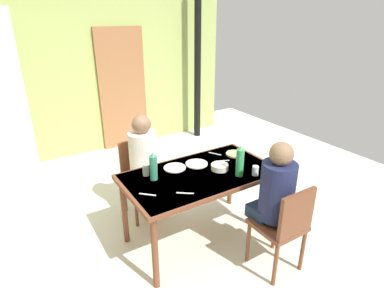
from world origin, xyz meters
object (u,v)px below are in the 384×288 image
at_px(dining_table, 200,180).
at_px(person_far_diner, 144,155).
at_px(water_bottle_green_far, 153,167).
at_px(serving_bowl_center, 220,167).
at_px(water_bottle_green_near, 240,162).
at_px(chair_near_diner, 284,225).
at_px(person_near_diner, 276,189).
at_px(chair_far_diner, 140,173).

bearing_deg(dining_table, person_far_diner, 115.92).
distance_m(water_bottle_green_far, serving_bowl_center, 0.66).
distance_m(dining_table, water_bottle_green_near, 0.43).
bearing_deg(water_bottle_green_near, serving_bowl_center, 113.27).
relative_size(chair_near_diner, person_near_diner, 1.13).
bearing_deg(serving_bowl_center, water_bottle_green_near, -66.73).
bearing_deg(person_far_diner, chair_far_diner, -90.00).
xyz_separation_m(dining_table, person_near_diner, (0.36, -0.63, 0.10)).
bearing_deg(water_bottle_green_near, chair_far_diner, 120.57).
relative_size(person_far_diner, water_bottle_green_far, 2.86).
xyz_separation_m(water_bottle_green_near, water_bottle_green_far, (-0.72, 0.36, -0.02)).
height_order(chair_far_diner, person_far_diner, person_far_diner).
height_order(chair_near_diner, serving_bowl_center, chair_near_diner).
relative_size(water_bottle_green_far, serving_bowl_center, 1.58).
height_order(dining_table, water_bottle_green_near, water_bottle_green_near).
bearing_deg(dining_table, water_bottle_green_far, 163.88).
relative_size(chair_far_diner, person_near_diner, 1.13).
relative_size(chair_near_diner, serving_bowl_center, 5.12).
height_order(chair_far_diner, water_bottle_green_near, water_bottle_green_near).
bearing_deg(person_near_diner, chair_near_diner, -90.00).
bearing_deg(water_bottle_green_near, chair_near_diner, -81.88).
xyz_separation_m(chair_near_diner, water_bottle_green_far, (-0.79, 0.89, 0.39)).
bearing_deg(serving_bowl_center, person_near_diner, -74.86).
bearing_deg(person_far_diner, person_near_diner, 117.89).
distance_m(dining_table, chair_far_diner, 0.85).
bearing_deg(person_near_diner, serving_bowl_center, 105.14).
distance_m(person_far_diner, water_bottle_green_near, 1.06).
height_order(chair_near_diner, person_near_diner, person_near_diner).
bearing_deg(chair_far_diner, chair_near_diner, 113.53).
xyz_separation_m(person_near_diner, person_far_diner, (-0.67, 1.27, 0.00)).
bearing_deg(serving_bowl_center, water_bottle_green_far, 165.43).
xyz_separation_m(dining_table, water_bottle_green_near, (0.29, -0.24, 0.22)).
bearing_deg(chair_near_diner, serving_bowl_center, 102.41).
bearing_deg(water_bottle_green_near, water_bottle_green_far, 153.32).
height_order(chair_near_diner, water_bottle_green_far, water_bottle_green_far).
distance_m(chair_near_diner, water_bottle_green_far, 1.26).
xyz_separation_m(dining_table, chair_far_diner, (-0.31, 0.77, -0.18)).
xyz_separation_m(person_near_diner, serving_bowl_center, (-0.16, 0.59, 0.00)).
xyz_separation_m(chair_far_diner, water_bottle_green_near, (0.59, -1.01, 0.40)).
bearing_deg(water_bottle_green_near, person_near_diner, -79.15).
relative_size(person_near_diner, serving_bowl_center, 4.53).
distance_m(chair_far_diner, water_bottle_green_far, 0.76).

